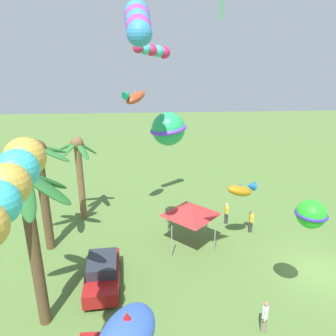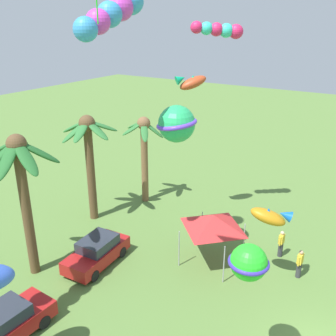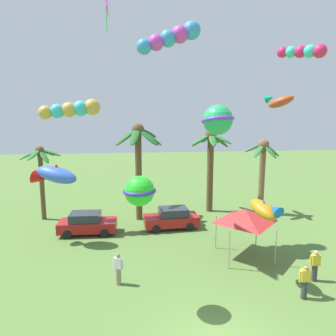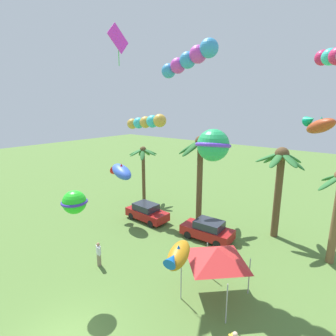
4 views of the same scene
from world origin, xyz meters
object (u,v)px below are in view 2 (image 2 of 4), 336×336
Objects in this scene: palm_tree_0 at (21,172)px; palm_tree_1 at (144,143)px; kite_ball_1 at (177,124)px; kite_tube_8 at (219,30)px; kite_tube_0 at (112,13)px; festival_tent at (213,222)px; kite_fish_4 at (270,216)px; spectator_1 at (300,264)px; parked_car_1 at (5,324)px; kite_fish_2 at (191,82)px; palm_tree_3 at (89,145)px; kite_ball_7 at (249,262)px; spectator_0 at (281,244)px; parked_car_0 at (97,252)px.

palm_tree_0 is 10.09m from palm_tree_1.
kite_tube_8 is (5.29, 0.54, 4.04)m from kite_ball_1.
kite_tube_0 is 1.58× the size of kite_ball_1.
festival_tent is 1.35× the size of kite_fish_4.
spectator_1 is 0.41× the size of kite_tube_0.
parked_car_1 is at bearing 153.47° from festival_tent.
festival_tent is 1.48× the size of kite_fish_2.
kite_fish_2 is (2.16, 7.74, 8.23)m from spectator_1.
palm_tree_3 is at bearing 118.98° from kite_fish_2.
palm_tree_3 is 3.76× the size of kite_ball_7.
kite_tube_0 is at bearing 72.65° from kite_ball_7.
spectator_0 is at bearing -51.66° from palm_tree_0.
kite_ball_1 reaches higher than kite_ball_7.
parked_car_0 is 2.51× the size of spectator_0.
palm_tree_1 is at bearing 29.41° from kite_tube_0.
spectator_1 is (6.94, -11.84, -4.83)m from palm_tree_0.
parked_car_0 is (2.26, -2.32, -4.89)m from palm_tree_0.
kite_tube_8 reaches higher than parked_car_1.
palm_tree_3 reaches higher than parked_car_1.
parked_car_1 is (-3.69, -2.72, -4.89)m from palm_tree_0.
palm_tree_0 is 4.73× the size of spectator_1.
palm_tree_0 is 10.54m from kite_fish_2.
palm_tree_3 is at bearing 64.00° from kite_ball_7.
kite_ball_7 is (-7.24, 0.26, 4.29)m from spectator_1.
palm_tree_1 is 11.46m from kite_fish_4.
kite_fish_2 is (12.79, -1.38, 8.29)m from parked_car_1.
palm_tree_1 is 8.82m from festival_tent.
kite_tube_8 is at bearing 31.59° from kite_ball_7.
kite_ball_1 reaches higher than parked_car_1.
palm_tree_0 reaches higher than palm_tree_3.
kite_ball_7 is (-2.56, -9.26, 4.35)m from parked_car_0.
parked_car_0 is at bearing 126.46° from spectator_0.
kite_ball_1 is at bearing -21.52° from parked_car_1.
parked_car_1 is at bearing 158.48° from kite_ball_1.
kite_fish_4 is (3.28, -8.16, 3.04)m from parked_car_0.
palm_tree_0 is at bearing 155.79° from kite_fish_2.
parked_car_0 is at bearing 3.79° from parked_car_1.
palm_tree_0 reaches higher than kite_fish_4.
kite_ball_1 is (-1.57, -7.36, 2.74)m from palm_tree_3.
spectator_1 is (0.90, -13.27, -4.29)m from palm_tree_3.
palm_tree_0 is 1.90× the size of parked_car_1.
spectator_1 is (-1.34, -1.36, 0.00)m from spectator_0.
spectator_1 is at bearing -40.64° from parked_car_1.
kite_ball_1 reaches higher than spectator_1.
kite_fish_2 is at bearing 60.85° from kite_fish_4.
palm_tree_1 is 1.57× the size of parked_car_0.
festival_tent is at bearing -91.72° from palm_tree_3.
kite_fish_4 is (-0.24, -3.04, 1.32)m from festival_tent.
palm_tree_0 is 1.20× the size of palm_tree_1.
kite_tube_0 is 10.58m from kite_ball_7.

